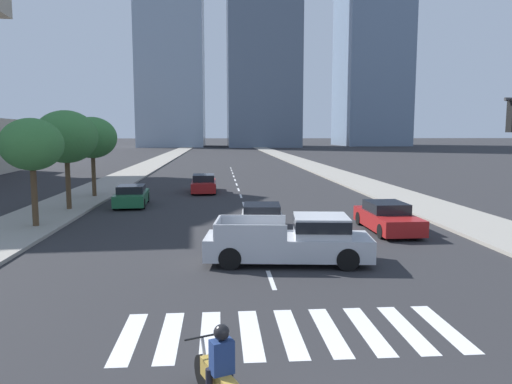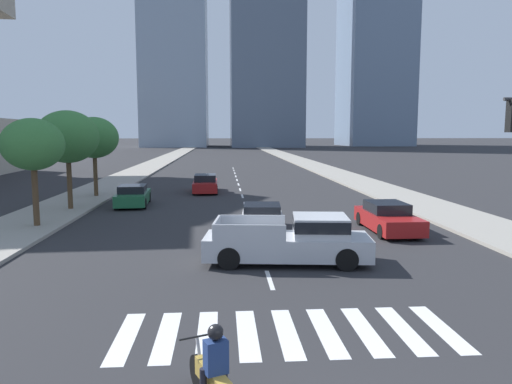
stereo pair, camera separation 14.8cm
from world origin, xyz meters
The scene contains 14 objects.
sidewalk_east centered at (11.00, 30.00, 0.07)m, with size 4.00×260.00×0.15m, color gray.
sidewalk_west centered at (-11.00, 30.00, 0.07)m, with size 4.00×260.00×0.15m, color gray.
crosswalk_near centered at (0.00, 5.38, 0.00)m, with size 7.65×2.80×0.01m.
lane_divider_center centered at (0.00, 33.38, 0.00)m, with size 0.14×50.00×0.01m.
motorcycle_lead centered at (-1.59, 2.39, 0.58)m, with size 1.06×2.04×1.49m.
pickup_truck centered at (1.07, 11.26, 0.81)m, with size 5.88×2.59×1.67m.
sedan_white_0 centered at (0.38, 16.79, 0.57)m, with size 2.20×4.35×1.24m.
sedan_green_1 centered at (-6.96, 25.28, 0.60)m, with size 2.05×4.46×1.30m.
sedan_red_2 centered at (-2.71, 31.87, 0.63)m, with size 1.90×4.68×1.38m.
sedan_red_3 centered at (6.16, 16.47, 0.61)m, with size 1.92×4.70×1.32m.
street_tree_nearest centered at (-10.20, 18.23, 3.95)m, with size 2.85×2.85×5.04m.
street_tree_second centered at (-10.20, 23.41, 4.27)m, with size 3.51×3.51×5.62m.
street_tree_third centered at (-10.20, 29.21, 4.16)m, with size 3.32×3.32×5.44m.
office_tower_left_skyline centered at (-16.33, 158.59, 45.78)m, with size 20.50×26.95×92.61m.
Camera 1 is at (-1.59, -5.09, 4.50)m, focal length 34.13 mm.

